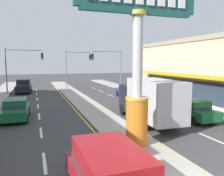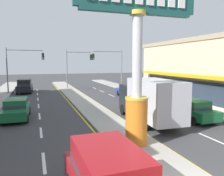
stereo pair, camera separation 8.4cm
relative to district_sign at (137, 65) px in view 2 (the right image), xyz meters
name	(u,v)px [view 2 (the right image)]	position (x,y,z in m)	size (l,w,h in m)	color
median_strip	(84,103)	(0.00, 12.82, -4.09)	(2.46, 52.00, 0.14)	#A39E93
sidewalk_right	(170,101)	(9.09, 10.82, -4.07)	(2.52, 60.00, 0.18)	#9E9B93
lane_markings	(87,106)	(0.00, 11.47, -4.16)	(9.20, 52.00, 0.01)	silver
district_sign	(137,65)	(0.00, 0.00, 0.00)	(6.21, 1.16, 7.90)	orange
traffic_light_left_side	(21,62)	(-6.46, 22.76, 0.09)	(4.86, 0.46, 6.20)	slate
traffic_light_right_side	(111,62)	(6.46, 23.09, 0.09)	(4.86, 0.46, 6.20)	slate
traffic_light_median_far	(76,63)	(1.67, 26.70, 0.03)	(4.20, 0.46, 6.20)	slate
box_truck_far_right_lane	(149,99)	(2.81, 3.88, -2.47)	(2.49, 6.99, 3.12)	black
sedan_near_left_lane	(128,90)	(6.18, 15.53, -3.37)	(1.85, 4.31, 1.53)	navy
sedan_mid_left_lane	(16,109)	(-6.18, 8.10, -3.37)	(1.96, 4.36, 1.53)	#14562D
sedan_far_left_oncoming	(192,109)	(6.18, 3.55, -3.37)	(1.91, 4.34, 1.53)	#14562D
suv_kerb_right	(25,86)	(-6.18, 23.59, -3.18)	(2.11, 4.67, 1.90)	black
pedestrian_near_kerb	(187,96)	(8.75, 7.44, -3.07)	(0.33, 0.45, 1.61)	#2D4C8C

